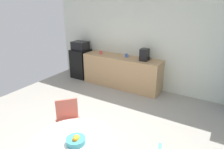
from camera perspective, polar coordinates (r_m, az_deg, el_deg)
name	(u,v)px	position (r m, az deg, el deg)	size (l,w,h in m)	color
ground_plane	(80,144)	(3.88, -8.91, -18.78)	(6.00, 6.00, 0.00)	#9E998E
wall_back	(147,43)	(5.73, 9.95, 8.75)	(6.00, 0.10, 2.60)	silver
counter_block	(122,72)	(5.90, 2.72, 0.78)	(2.32, 0.60, 0.90)	tan
mini_fridge	(81,63)	(6.70, -8.71, 3.13)	(0.54, 0.54, 0.92)	black
microwave	(80,46)	(6.55, -8.99, 8.07)	(0.48, 0.38, 0.26)	black
chair_coral	(68,117)	(3.65, -12.38, -11.77)	(0.59, 0.59, 0.83)	silver
fruit_bowl	(76,140)	(2.69, -10.17, -17.78)	(0.25, 0.25, 0.11)	teal
mug_white	(127,55)	(5.74, 4.13, 5.39)	(0.13, 0.08, 0.09)	#3F66BF
mug_green	(101,52)	(6.06, -3.21, 6.25)	(0.13, 0.08, 0.09)	#D84C4C
mug_red	(148,58)	(5.51, 10.25, 4.48)	(0.13, 0.08, 0.09)	black
coffee_maker	(144,55)	(5.44, 9.14, 5.57)	(0.20, 0.24, 0.32)	black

